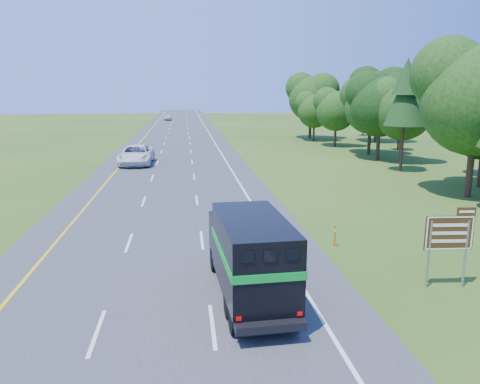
{
  "coord_description": "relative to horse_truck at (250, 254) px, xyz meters",
  "views": [
    {
      "loc": [
        1.08,
        -11.93,
        7.51
      ],
      "look_at": [
        4.14,
        13.88,
        1.87
      ],
      "focal_mm": 35.0,
      "sensor_mm": 36.0,
      "label": 1
    }
  ],
  "objects": [
    {
      "name": "ground",
      "position": [
        -3.31,
        -3.95,
        -1.74
      ],
      "size": [
        300.0,
        300.0,
        0.0
      ],
      "primitive_type": "plane",
      "color": "#284713",
      "rests_on": "ground"
    },
    {
      "name": "far_car",
      "position": [
        -6.35,
        106.94,
        -0.9
      ],
      "size": [
        1.9,
        4.71,
        1.6
      ],
      "primitive_type": "imported",
      "rotation": [
        0.0,
        0.0,
        -0.0
      ],
      "color": "silver",
      "rests_on": "road"
    },
    {
      "name": "horse_truck",
      "position": [
        0.0,
        0.0,
        0.0
      ],
      "size": [
        2.6,
        7.29,
        3.18
      ],
      "rotation": [
        0.0,
        0.0,
        0.05
      ],
      "color": "black",
      "rests_on": "road"
    },
    {
      "name": "exit_sign",
      "position": [
        7.74,
        0.14,
        0.34
      ],
      "size": [
        1.89,
        0.21,
        3.21
      ],
      "rotation": [
        0.0,
        0.0,
        -0.08
      ],
      "color": "gray",
      "rests_on": "ground"
    },
    {
      "name": "lane_markings",
      "position": [
        -3.31,
        46.05,
        -1.7
      ],
      "size": [
        11.15,
        260.0,
        0.01
      ],
      "color": "yellow",
      "rests_on": "road"
    },
    {
      "name": "delineator",
      "position": [
        4.99,
        5.39,
        -1.18
      ],
      "size": [
        0.09,
        0.05,
        1.05
      ],
      "color": "#DD540B",
      "rests_on": "ground"
    },
    {
      "name": "road",
      "position": [
        -3.31,
        46.05,
        -1.72
      ],
      "size": [
        15.0,
        260.0,
        0.04
      ],
      "primitive_type": "cube",
      "color": "#38383A",
      "rests_on": "ground"
    },
    {
      "name": "white_suv",
      "position": [
        -7.24,
        33.16,
        -0.72
      ],
      "size": [
        3.42,
        7.15,
        1.97
      ],
      "primitive_type": "imported",
      "rotation": [
        0.0,
        0.0,
        -0.02
      ],
      "color": "silver",
      "rests_on": "road"
    },
    {
      "name": "tree_wall_right",
      "position": [
        22.69,
        26.05,
        4.26
      ],
      "size": [
        16.0,
        100.0,
        12.0
      ],
      "primitive_type": null,
      "color": "black",
      "rests_on": "ground"
    }
  ]
}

